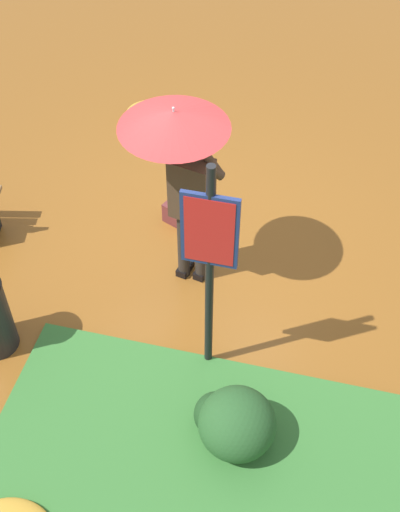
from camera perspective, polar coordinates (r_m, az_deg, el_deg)
The scene contains 6 objects.
ground_plane at distance 7.07m, azimuth -0.56°, elevation -0.01°, with size 18.00×18.00×0.00m, color brown.
person_with_umbrella at distance 5.82m, azimuth -1.55°, elevation 8.58°, with size 0.96×0.96×2.04m.
info_sign_post at distance 5.11m, azimuth 0.82°, elevation 0.18°, with size 0.44×0.07×2.30m.
handbag at distance 7.34m, azimuth -2.02°, elevation 3.54°, with size 0.33×0.25×0.37m.
shrub_cluster at distance 5.61m, azimuth 2.83°, elevation -13.93°, with size 0.70×0.64×0.57m.
leaf_pile_near_person at distance 8.88m, azimuth -3.79°, elevation 11.96°, with size 0.78×0.63×0.17m.
Camera 1 is at (-1.21, 4.67, 5.17)m, focal length 46.92 mm.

